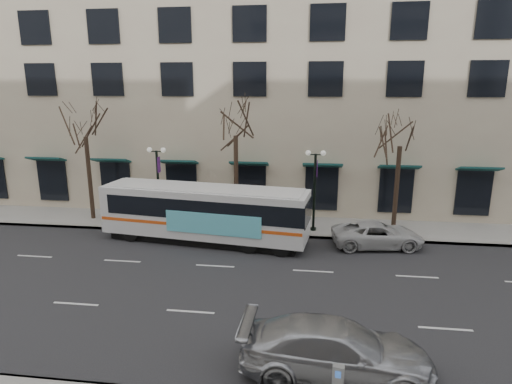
% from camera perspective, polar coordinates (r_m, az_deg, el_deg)
% --- Properties ---
extents(ground, '(160.00, 160.00, 0.00)m').
position_cam_1_polar(ground, '(20.34, -6.94, -12.37)').
color(ground, black).
rests_on(ground, ground).
extents(sidewalk_far, '(80.00, 4.00, 0.15)m').
position_cam_1_polar(sidewalk_far, '(28.08, 7.61, -4.65)').
color(sidewalk_far, gray).
rests_on(sidewalk_far, ground).
extents(building_hotel, '(40.00, 20.00, 24.00)m').
position_cam_1_polar(building_hotel, '(39.31, -2.61, 18.38)').
color(building_hotel, '#BBA88E').
rests_on(building_hotel, ground).
extents(tree_far_left, '(3.60, 3.60, 8.34)m').
position_cam_1_polar(tree_far_left, '(30.32, -21.93, 8.66)').
color(tree_far_left, black).
rests_on(tree_far_left, ground).
extents(tree_far_mid, '(3.60, 3.60, 8.55)m').
position_cam_1_polar(tree_far_mid, '(26.92, -2.76, 9.53)').
color(tree_far_mid, black).
rests_on(tree_far_mid, ground).
extents(tree_far_right, '(3.60, 3.60, 8.06)m').
position_cam_1_polar(tree_far_right, '(27.08, 18.79, 7.81)').
color(tree_far_right, black).
rests_on(tree_far_right, ground).
extents(lamp_post_left, '(1.22, 0.45, 5.21)m').
position_cam_1_polar(lamp_post_left, '(28.24, -12.90, 1.27)').
color(lamp_post_left, black).
rests_on(lamp_post_left, ground).
extents(lamp_post_right, '(1.22, 0.45, 5.21)m').
position_cam_1_polar(lamp_post_right, '(26.53, 7.83, 0.68)').
color(lamp_post_right, black).
rests_on(lamp_post_right, ground).
extents(city_bus, '(12.45, 4.23, 3.31)m').
position_cam_1_polar(city_bus, '(25.21, -6.73, -2.67)').
color(city_bus, silver).
rests_on(city_bus, ground).
extents(silver_car, '(6.17, 2.63, 1.77)m').
position_cam_1_polar(silver_car, '(14.62, 10.60, -19.99)').
color(silver_car, '#A9ABB0').
rests_on(silver_car, ground).
extents(white_pickup, '(5.39, 3.00, 1.43)m').
position_cam_1_polar(white_pickup, '(25.53, 15.89, -5.49)').
color(white_pickup, '#BBBBBB').
rests_on(white_pickup, ground).
extents(pay_station, '(0.34, 0.25, 1.46)m').
position_cam_1_polar(pay_station, '(12.98, 10.89, -23.24)').
color(pay_station, gray).
rests_on(pay_station, sidewalk_near).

